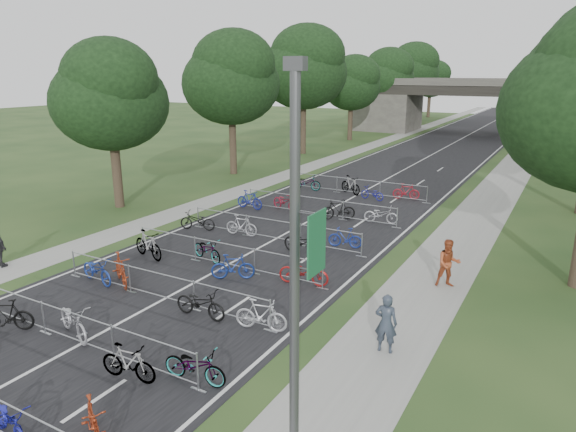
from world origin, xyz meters
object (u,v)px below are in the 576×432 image
(overpass_bridge, at_px, (473,107))
(pedestrian_b, at_px, (448,264))
(bike_2, at_px, (10,421))
(lamppost, at_px, (296,289))
(pedestrian_a, at_px, (386,323))

(overpass_bridge, relative_size, pedestrian_b, 16.62)
(overpass_bridge, distance_m, bike_2, 65.00)
(lamppost, relative_size, bike_2, 4.51)
(bike_2, distance_m, pedestrian_b, 14.96)
(lamppost, bearing_deg, pedestrian_b, 88.34)
(pedestrian_a, xyz_separation_m, pedestrian_b, (0.50, 5.73, 0.03))
(overpass_bridge, bearing_deg, lamppost, -82.47)
(lamppost, xyz_separation_m, pedestrian_b, (0.33, 11.56, -3.35))
(bike_2, bearing_deg, lamppost, -59.36)
(pedestrian_a, bearing_deg, pedestrian_b, -102.01)
(lamppost, distance_m, bike_2, 7.52)
(overpass_bridge, relative_size, bike_2, 17.04)
(pedestrian_a, relative_size, pedestrian_b, 0.97)
(pedestrian_a, bearing_deg, bike_2, 44.95)
(lamppost, bearing_deg, overpass_bridge, 97.53)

